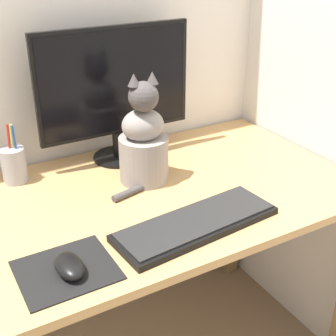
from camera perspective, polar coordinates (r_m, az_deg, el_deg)
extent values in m
cube|color=tan|center=(1.38, -2.06, -3.43)|extent=(1.22, 0.71, 0.02)
cube|color=olive|center=(2.06, 8.06, -4.40)|extent=(0.05, 0.05, 0.70)
cylinder|color=black|center=(1.59, -6.02, 1.39)|extent=(0.17, 0.17, 0.01)
cylinder|color=black|center=(1.57, -6.10, 2.94)|extent=(0.04, 0.04, 0.08)
cube|color=black|center=(1.50, -6.49, 10.44)|extent=(0.51, 0.02, 0.34)
cube|color=black|center=(1.49, -6.34, 10.35)|extent=(0.49, 0.00, 0.32)
cube|color=black|center=(1.22, 3.48, -6.82)|extent=(0.45, 0.19, 0.02)
cube|color=black|center=(1.21, 3.49, -6.35)|extent=(0.43, 0.17, 0.01)
cube|color=black|center=(1.10, -12.29, -12.07)|extent=(0.22, 0.19, 0.00)
ellipsoid|color=black|center=(1.08, -11.95, -11.57)|extent=(0.06, 0.10, 0.04)
cylinder|color=gray|center=(1.41, -2.97, 1.11)|extent=(0.17, 0.17, 0.14)
ellipsoid|color=gray|center=(1.37, -3.08, 5.24)|extent=(0.14, 0.12, 0.10)
sphere|color=#474242|center=(1.33, -3.01, 8.68)|extent=(0.10, 0.10, 0.09)
cone|color=#474242|center=(1.31, -4.20, 10.68)|extent=(0.04, 0.04, 0.03)
cone|color=#474242|center=(1.32, -1.94, 10.95)|extent=(0.04, 0.04, 0.03)
cylinder|color=#474242|center=(1.38, -3.46, -2.43)|extent=(0.19, 0.06, 0.02)
cylinder|color=#99999E|center=(1.48, -18.27, 0.32)|extent=(0.07, 0.07, 0.11)
cylinder|color=#1E47B2|center=(1.46, -18.09, 2.45)|extent=(0.01, 0.02, 0.14)
cylinder|color=yellow|center=(1.46, -18.41, 2.53)|extent=(0.01, 0.01, 0.14)
cylinder|color=red|center=(1.47, -18.75, 2.48)|extent=(0.01, 0.01, 0.14)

